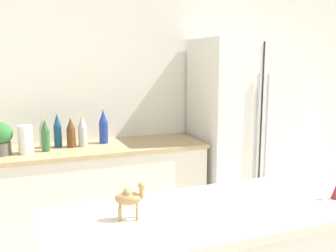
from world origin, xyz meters
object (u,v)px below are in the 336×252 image
at_px(back_bottle_1, 103,127).
at_px(camel_figurine, 130,198).
at_px(paper_towel_roll, 25,140).
at_px(back_bottle_5, 45,135).
at_px(back_bottle_4, 58,131).
at_px(potted_plant, 0,138).
at_px(back_bottle_0, 71,133).
at_px(back_bottle_3, 83,131).
at_px(refrigerator, 241,132).
at_px(back_bottle_2, 43,133).

xyz_separation_m(back_bottle_1, camel_figurine, (-0.32, -1.97, 0.06)).
bearing_deg(camel_figurine, paper_towel_roll, 100.86).
bearing_deg(paper_towel_roll, back_bottle_5, 9.21).
bearing_deg(back_bottle_4, potted_plant, -164.05).
distance_m(back_bottle_0, back_bottle_3, 0.10).
bearing_deg(paper_towel_roll, back_bottle_0, 15.41).
height_order(potted_plant, camel_figurine, camel_figurine).
bearing_deg(back_bottle_1, back_bottle_0, -168.54).
xyz_separation_m(potted_plant, paper_towel_roll, (0.18, -0.03, -0.02)).
bearing_deg(back_bottle_1, back_bottle_3, -162.72).
bearing_deg(back_bottle_3, refrigerator, -3.18).
distance_m(back_bottle_1, back_bottle_4, 0.40).
distance_m(back_bottle_0, back_bottle_1, 0.30).
distance_m(back_bottle_3, camel_figurine, 1.91).
distance_m(paper_towel_roll, back_bottle_4, 0.31).
relative_size(back_bottle_1, back_bottle_2, 1.12).
height_order(back_bottle_2, camel_figurine, back_bottle_2).
distance_m(back_bottle_0, back_bottle_2, 0.23).
bearing_deg(back_bottle_5, camel_figurine, -83.99).
xyz_separation_m(back_bottle_2, camel_figurine, (0.20, -1.96, 0.08)).
height_order(back_bottle_0, back_bottle_2, back_bottle_2).
bearing_deg(paper_towel_roll, refrigerator, 0.40).
bearing_deg(back_bottle_3, back_bottle_1, 17.28).
relative_size(back_bottle_1, back_bottle_4, 1.04).
height_order(back_bottle_1, camel_figurine, back_bottle_1).
height_order(back_bottle_0, back_bottle_5, back_bottle_5).
xyz_separation_m(paper_towel_roll, back_bottle_2, (0.15, 0.16, 0.02)).
relative_size(back_bottle_3, camel_figurine, 1.85).
bearing_deg(paper_towel_roll, camel_figurine, -79.14).
height_order(potted_plant, back_bottle_4, back_bottle_4).
xyz_separation_m(refrigerator, back_bottle_3, (-1.55, 0.09, 0.10)).
bearing_deg(back_bottle_4, paper_towel_roll, -149.69).
height_order(back_bottle_1, back_bottle_4, back_bottle_1).
bearing_deg(back_bottle_0, back_bottle_5, -160.38).
relative_size(back_bottle_3, back_bottle_5, 1.00).
xyz_separation_m(potted_plant, back_bottle_2, (0.33, 0.13, -0.01)).
height_order(back_bottle_4, camel_figurine, back_bottle_4).
bearing_deg(back_bottle_0, back_bottle_4, 153.37).
bearing_deg(paper_towel_roll, potted_plant, 171.67).
bearing_deg(back_bottle_3, paper_towel_roll, -167.89).
relative_size(back_bottle_0, back_bottle_1, 0.85).
xyz_separation_m(back_bottle_0, back_bottle_4, (-0.10, 0.05, 0.02)).
height_order(potted_plant, back_bottle_1, back_bottle_1).
height_order(refrigerator, back_bottle_0, refrigerator).
bearing_deg(back_bottle_5, refrigerator, -0.33).
bearing_deg(camel_figurine, back_bottle_3, 86.37).
distance_m(back_bottle_2, back_bottle_4, 0.12).
bearing_deg(camel_figurine, back_bottle_4, 92.41).
xyz_separation_m(refrigerator, camel_figurine, (-1.67, -1.82, 0.18)).
bearing_deg(camel_figurine, back_bottle_1, 80.82).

